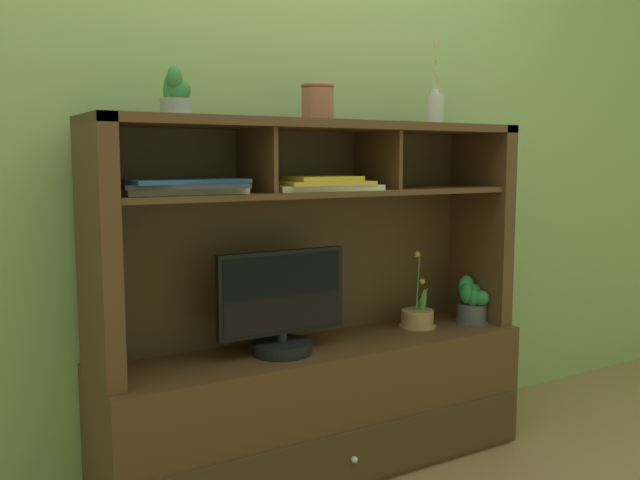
{
  "coord_description": "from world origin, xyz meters",
  "views": [
    {
      "loc": [
        -1.28,
        -2.1,
        1.16
      ],
      "look_at": [
        0.0,
        0.0,
        0.86
      ],
      "focal_mm": 38.43,
      "sensor_mm": 36.0,
      "label": 1
    }
  ],
  "objects_px": {
    "tv_monitor": "(282,308)",
    "potted_orchid": "(417,317)",
    "potted_fern": "(472,302)",
    "ceramic_vase": "(318,102)",
    "magazine_stack_centre": "(184,186)",
    "magazine_stack_left": "(322,184)",
    "potted_succulent": "(175,98)",
    "diffuser_bottle": "(435,109)",
    "media_console": "(319,367)"
  },
  "relations": [
    {
      "from": "potted_orchid",
      "to": "ceramic_vase",
      "type": "relative_size",
      "value": 2.33
    },
    {
      "from": "tv_monitor",
      "to": "magazine_stack_centre",
      "type": "relative_size",
      "value": 1.18
    },
    {
      "from": "potted_fern",
      "to": "diffuser_bottle",
      "type": "height_order",
      "value": "diffuser_bottle"
    },
    {
      "from": "magazine_stack_left",
      "to": "diffuser_bottle",
      "type": "height_order",
      "value": "diffuser_bottle"
    },
    {
      "from": "magazine_stack_centre",
      "to": "potted_succulent",
      "type": "bearing_deg",
      "value": 105.58
    },
    {
      "from": "tv_monitor",
      "to": "potted_orchid",
      "type": "height_order",
      "value": "tv_monitor"
    },
    {
      "from": "magazine_stack_left",
      "to": "ceramic_vase",
      "type": "height_order",
      "value": "ceramic_vase"
    },
    {
      "from": "potted_fern",
      "to": "magazine_stack_left",
      "type": "relative_size",
      "value": 0.48
    },
    {
      "from": "magazine_stack_centre",
      "to": "potted_succulent",
      "type": "height_order",
      "value": "potted_succulent"
    },
    {
      "from": "tv_monitor",
      "to": "diffuser_bottle",
      "type": "xyz_separation_m",
      "value": [
        0.71,
        0.04,
        0.71
      ]
    },
    {
      "from": "media_console",
      "to": "magazine_stack_left",
      "type": "distance_m",
      "value": 0.68
    },
    {
      "from": "potted_fern",
      "to": "ceramic_vase",
      "type": "height_order",
      "value": "ceramic_vase"
    },
    {
      "from": "media_console",
      "to": "tv_monitor",
      "type": "height_order",
      "value": "media_console"
    },
    {
      "from": "magazine_stack_centre",
      "to": "diffuser_bottle",
      "type": "height_order",
      "value": "diffuser_bottle"
    },
    {
      "from": "magazine_stack_left",
      "to": "potted_fern",
      "type": "bearing_deg",
      "value": -0.29
    },
    {
      "from": "tv_monitor",
      "to": "magazine_stack_left",
      "type": "xyz_separation_m",
      "value": [
        0.16,
        -0.0,
        0.43
      ]
    },
    {
      "from": "potted_orchid",
      "to": "ceramic_vase",
      "type": "xyz_separation_m",
      "value": [
        -0.47,
        0.0,
        0.84
      ]
    },
    {
      "from": "media_console",
      "to": "ceramic_vase",
      "type": "xyz_separation_m",
      "value": [
        0.0,
        0.01,
        0.97
      ]
    },
    {
      "from": "media_console",
      "to": "tv_monitor",
      "type": "bearing_deg",
      "value": -165.53
    },
    {
      "from": "ceramic_vase",
      "to": "potted_orchid",
      "type": "bearing_deg",
      "value": -0.33
    },
    {
      "from": "potted_orchid",
      "to": "potted_fern",
      "type": "relative_size",
      "value": 1.59
    },
    {
      "from": "potted_orchid",
      "to": "diffuser_bottle",
      "type": "relative_size",
      "value": 0.94
    },
    {
      "from": "potted_fern",
      "to": "ceramic_vase",
      "type": "bearing_deg",
      "value": 174.96
    },
    {
      "from": "potted_fern",
      "to": "potted_succulent",
      "type": "relative_size",
      "value": 1.26
    },
    {
      "from": "potted_fern",
      "to": "media_console",
      "type": "bearing_deg",
      "value": 175.7
    },
    {
      "from": "potted_orchid",
      "to": "potted_succulent",
      "type": "relative_size",
      "value": 2.01
    },
    {
      "from": "magazine_stack_centre",
      "to": "diffuser_bottle",
      "type": "bearing_deg",
      "value": 1.65
    },
    {
      "from": "tv_monitor",
      "to": "potted_fern",
      "type": "distance_m",
      "value": 0.9
    },
    {
      "from": "tv_monitor",
      "to": "magazine_stack_centre",
      "type": "xyz_separation_m",
      "value": [
        -0.34,
        0.01,
        0.43
      ]
    },
    {
      "from": "diffuser_bottle",
      "to": "potted_fern",
      "type": "bearing_deg",
      "value": -14.48
    },
    {
      "from": "tv_monitor",
      "to": "magazine_stack_centre",
      "type": "bearing_deg",
      "value": 178.51
    },
    {
      "from": "tv_monitor",
      "to": "diffuser_bottle",
      "type": "relative_size",
      "value": 1.46
    },
    {
      "from": "media_console",
      "to": "magazine_stack_centre",
      "type": "bearing_deg",
      "value": -175.94
    },
    {
      "from": "potted_succulent",
      "to": "diffuser_bottle",
      "type": "bearing_deg",
      "value": -0.17
    },
    {
      "from": "potted_orchid",
      "to": "magazine_stack_left",
      "type": "relative_size",
      "value": 0.76
    },
    {
      "from": "magazine_stack_left",
      "to": "ceramic_vase",
      "type": "distance_m",
      "value": 0.3
    },
    {
      "from": "diffuser_bottle",
      "to": "potted_succulent",
      "type": "relative_size",
      "value": 2.13
    },
    {
      "from": "media_console",
      "to": "potted_succulent",
      "type": "height_order",
      "value": "potted_succulent"
    },
    {
      "from": "potted_orchid",
      "to": "magazine_stack_centre",
      "type": "height_order",
      "value": "magazine_stack_centre"
    },
    {
      "from": "potted_orchid",
      "to": "potted_fern",
      "type": "distance_m",
      "value": 0.25
    },
    {
      "from": "media_console",
      "to": "ceramic_vase",
      "type": "height_order",
      "value": "ceramic_vase"
    },
    {
      "from": "media_console",
      "to": "potted_succulent",
      "type": "distance_m",
      "value": 1.09
    },
    {
      "from": "magazine_stack_left",
      "to": "potted_succulent",
      "type": "xyz_separation_m",
      "value": [
        -0.51,
        0.05,
        0.28
      ]
    },
    {
      "from": "ceramic_vase",
      "to": "tv_monitor",
      "type": "bearing_deg",
      "value": -162.79
    },
    {
      "from": "potted_orchid",
      "to": "magazine_stack_left",
      "type": "xyz_separation_m",
      "value": [
        -0.49,
        -0.06,
        0.55
      ]
    },
    {
      "from": "potted_orchid",
      "to": "potted_succulent",
      "type": "xyz_separation_m",
      "value": [
        -1.0,
        -0.01,
        0.83
      ]
    },
    {
      "from": "magazine_stack_left",
      "to": "ceramic_vase",
      "type": "relative_size",
      "value": 3.07
    },
    {
      "from": "media_console",
      "to": "potted_orchid",
      "type": "xyz_separation_m",
      "value": [
        0.47,
        0.01,
        0.13
      ]
    },
    {
      "from": "tv_monitor",
      "to": "potted_succulent",
      "type": "xyz_separation_m",
      "value": [
        -0.35,
        0.04,
        0.71
      ]
    },
    {
      "from": "potted_orchid",
      "to": "magazine_stack_centre",
      "type": "bearing_deg",
      "value": -177.49
    }
  ]
}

